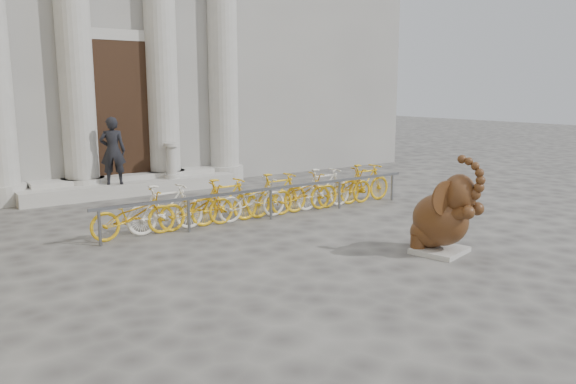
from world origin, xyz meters
TOP-DOWN VIEW (x-y plane):
  - ground at (0.00, 0.00)m, footprint 80.00×80.00m
  - entrance_steps at (0.00, 9.40)m, footprint 6.00×1.20m
  - elephant_statue at (2.50, 0.53)m, footprint 1.15×1.39m
  - bike_rack at (1.44, 4.72)m, footprint 8.00×0.53m
  - pedestrian at (-0.58, 9.05)m, footprint 0.77×0.65m
  - balustrade_post at (1.10, 9.10)m, footprint 0.42×0.42m

SIDE VIEW (x-z plane):
  - ground at x=0.00m, z-range 0.00..0.00m
  - entrance_steps at x=0.00m, z-range 0.00..0.36m
  - bike_rack at x=1.44m, z-range 0.00..1.00m
  - elephant_statue at x=2.50m, z-range -0.24..1.53m
  - balustrade_post at x=1.10m, z-range 0.32..1.34m
  - pedestrian at x=-0.58m, z-range 0.36..2.17m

